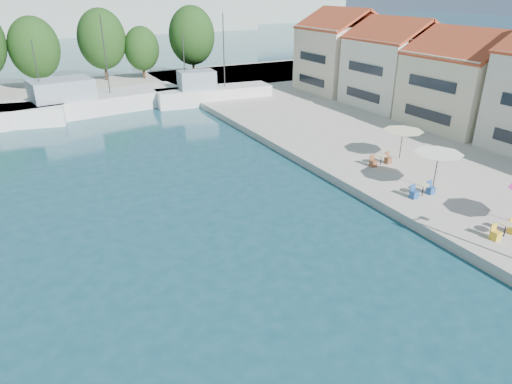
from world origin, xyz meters
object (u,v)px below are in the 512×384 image
trawler_03 (88,103)px  umbrella_white (438,157)px  trawler_04 (211,94)px  umbrella_cream (403,134)px

trawler_03 → umbrella_white: (15.64, -33.00, 1.71)m
trawler_04 → umbrella_cream: bearing=-74.2°
trawler_04 → trawler_03: bearing=176.8°
umbrella_cream → trawler_03: bearing=122.9°
umbrella_white → umbrella_cream: bearing=66.8°
trawler_04 → umbrella_cream: 26.03m
umbrella_white → umbrella_cream: (2.27, 5.30, -0.28)m
trawler_04 → umbrella_cream: (4.53, -25.59, 1.43)m
trawler_03 → umbrella_white: bearing=-73.0°
trawler_03 → umbrella_cream: 33.01m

